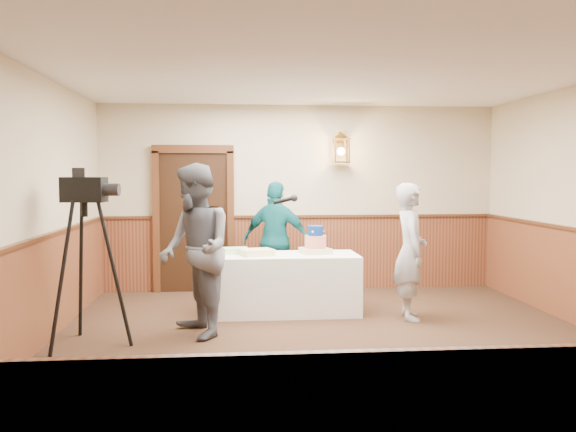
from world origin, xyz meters
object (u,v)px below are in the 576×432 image
(interviewer, at_px, (195,250))
(assistant_p, at_px, (276,240))
(display_table, at_px, (287,284))
(baker, at_px, (410,251))
(tiered_cake, at_px, (315,243))
(sheet_cake_green, at_px, (236,251))
(sheet_cake_yellow, at_px, (257,252))
(tv_camera_rig, at_px, (86,271))

(interviewer, xyz_separation_m, assistant_p, (1.02, 1.92, -0.11))
(display_table, xyz_separation_m, baker, (1.47, -0.45, 0.45))
(display_table, distance_m, tiered_cake, 0.64)
(interviewer, distance_m, baker, 2.61)
(display_table, relative_size, sheet_cake_green, 5.78)
(display_table, relative_size, sheet_cake_yellow, 4.64)
(display_table, height_order, interviewer, interviewer)
(display_table, xyz_separation_m, sheet_cake_green, (-0.64, 0.14, 0.41))
(sheet_cake_yellow, height_order, sheet_cake_green, sheet_cake_yellow)
(tiered_cake, height_order, interviewer, interviewer)
(display_table, relative_size, assistant_p, 1.08)
(assistant_p, xyz_separation_m, tv_camera_rig, (-2.11, -2.18, -0.05))
(tiered_cake, bearing_deg, sheet_cake_yellow, -169.95)
(tiered_cake, bearing_deg, interviewer, -143.30)
(sheet_cake_green, relative_size, tv_camera_rig, 0.18)
(sheet_cake_green, relative_size, baker, 0.19)
(sheet_cake_green, bearing_deg, tv_camera_rig, -136.99)
(assistant_p, height_order, tv_camera_rig, tv_camera_rig)
(sheet_cake_yellow, bearing_deg, baker, -11.40)
(tiered_cake, bearing_deg, baker, -24.89)
(display_table, distance_m, interviewer, 1.60)
(sheet_cake_green, relative_size, interviewer, 0.17)
(sheet_cake_yellow, xyz_separation_m, interviewer, (-0.70, -0.95, 0.15))
(display_table, bearing_deg, interviewer, -136.39)
(interviewer, bearing_deg, sheet_cake_yellow, 122.54)
(assistant_p, bearing_deg, sheet_cake_green, 74.77)
(sheet_cake_green, relative_size, assistant_p, 0.19)
(sheet_cake_yellow, bearing_deg, assistant_p, 72.00)
(tiered_cake, xyz_separation_m, tv_camera_rig, (-2.55, -1.34, -0.11))
(sheet_cake_green, bearing_deg, tiered_cake, -4.93)
(sheet_cake_yellow, bearing_deg, sheet_cake_green, 139.55)
(baker, distance_m, tv_camera_rig, 3.73)
(sheet_cake_yellow, bearing_deg, tv_camera_rig, -146.00)
(sheet_cake_green, distance_m, baker, 2.19)
(baker, distance_m, assistant_p, 2.03)
(assistant_p, bearing_deg, tv_camera_rig, 68.23)
(tv_camera_rig, bearing_deg, tiered_cake, 34.68)
(display_table, height_order, sheet_cake_green, sheet_cake_green)
(assistant_p, distance_m, tv_camera_rig, 3.03)
(interviewer, xyz_separation_m, baker, (2.55, 0.58, -0.11))
(sheet_cake_green, xyz_separation_m, assistant_p, (0.57, 0.75, 0.04))
(tiered_cake, xyz_separation_m, baker, (1.09, -0.51, -0.06))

